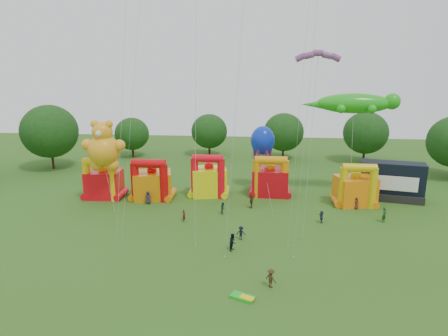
# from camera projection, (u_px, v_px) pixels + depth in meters

# --- Properties ---
(ground) EXTENTS (160.00, 160.00, 0.00)m
(ground) POSITION_uv_depth(u_px,v_px,m) (222.00, 307.00, 32.55)
(ground) COLOR #325518
(ground) RESTS_ON ground
(tree_ring) EXTENTS (119.80, 121.87, 12.07)m
(tree_ring) POSITION_uv_depth(u_px,v_px,m) (208.00, 232.00, 31.66)
(tree_ring) COLOR #352314
(tree_ring) RESTS_ON ground
(bouncy_castle_0) EXTENTS (5.19, 4.25, 6.32)m
(bouncy_castle_0) POSITION_uv_depth(u_px,v_px,m) (103.00, 182.00, 58.76)
(bouncy_castle_0) COLOR red
(bouncy_castle_0) RESTS_ON ground
(bouncy_castle_1) EXTENTS (6.29, 5.51, 6.24)m
(bouncy_castle_1) POSITION_uv_depth(u_px,v_px,m) (152.00, 183.00, 58.38)
(bouncy_castle_1) COLOR orange
(bouncy_castle_1) RESTS_ON ground
(bouncy_castle_2) EXTENTS (5.66, 4.86, 6.58)m
(bouncy_castle_2) POSITION_uv_depth(u_px,v_px,m) (209.00, 179.00, 59.71)
(bouncy_castle_2) COLOR yellow
(bouncy_castle_2) RESTS_ON ground
(bouncy_castle_3) EXTENTS (5.39, 4.36, 6.30)m
(bouncy_castle_3) POSITION_uv_depth(u_px,v_px,m) (270.00, 180.00, 59.91)
(bouncy_castle_3) COLOR red
(bouncy_castle_3) RESTS_ON ground
(bouncy_castle_4) EXTENTS (5.89, 5.14, 6.26)m
(bouncy_castle_4) POSITION_uv_depth(u_px,v_px,m) (355.00, 189.00, 55.71)
(bouncy_castle_4) COLOR orange
(bouncy_castle_4) RESTS_ON ground
(stage_trailer) EXTENTS (9.40, 5.09, 5.61)m
(stage_trailer) POSITION_uv_depth(u_px,v_px,m) (391.00, 181.00, 57.98)
(stage_trailer) COLOR black
(stage_trailer) RESTS_ON ground
(teddy_bear_kite) EXTENTS (6.21, 5.82, 11.95)m
(teddy_bear_kite) POSITION_uv_depth(u_px,v_px,m) (105.00, 159.00, 55.11)
(teddy_bear_kite) COLOR orange
(teddy_bear_kite) RESTS_ON ground
(gecko_kite) EXTENTS (14.14, 9.87, 15.30)m
(gecko_kite) POSITION_uv_depth(u_px,v_px,m) (353.00, 130.00, 57.06)
(gecko_kite) COLOR #20A818
(gecko_kite) RESTS_ON ground
(octopus_kite) EXTENTS (3.74, 12.66, 10.07)m
(octopus_kite) POSITION_uv_depth(u_px,v_px,m) (265.00, 164.00, 60.01)
(octopus_kite) COLOR #0C2BBE
(octopus_kite) RESTS_ON ground
(parafoil_kites) EXTENTS (26.54, 11.42, 31.40)m
(parafoil_kites) POSITION_uv_depth(u_px,v_px,m) (206.00, 112.00, 44.72)
(parafoil_kites) COLOR red
(parafoil_kites) RESTS_ON ground
(diamond_kites) EXTENTS (21.19, 15.96, 36.06)m
(diamond_kites) POSITION_uv_depth(u_px,v_px,m) (245.00, 92.00, 42.51)
(diamond_kites) COLOR #E0430A
(diamond_kites) RESTS_ON ground
(folded_kite_bundle) EXTENTS (2.23, 1.74, 0.31)m
(folded_kite_bundle) POSITION_uv_depth(u_px,v_px,m) (243.00, 297.00, 33.63)
(folded_kite_bundle) COLOR green
(folded_kite_bundle) RESTS_ON ground
(spectator_0) EXTENTS (0.96, 0.67, 1.86)m
(spectator_0) POSITION_uv_depth(u_px,v_px,m) (148.00, 198.00, 56.39)
(spectator_0) COLOR #23233A
(spectator_0) RESTS_ON ground
(spectator_1) EXTENTS (0.55, 0.66, 1.54)m
(spectator_1) POSITION_uv_depth(u_px,v_px,m) (184.00, 216.00, 50.06)
(spectator_1) COLOR #521719
(spectator_1) RESTS_ON ground
(spectator_2) EXTENTS (0.60, 0.77, 1.57)m
(spectator_2) POSITION_uv_depth(u_px,v_px,m) (223.00, 208.00, 52.72)
(spectator_2) COLOR #173B2A
(spectator_2) RESTS_ON ground
(spectator_3) EXTENTS (1.06, 0.65, 1.59)m
(spectator_3) POSITION_uv_depth(u_px,v_px,m) (241.00, 233.00, 44.87)
(spectator_3) COLOR black
(spectator_3) RESTS_ON ground
(spectator_4) EXTENTS (0.79, 1.23, 1.95)m
(spectator_4) POSITION_uv_depth(u_px,v_px,m) (251.00, 201.00, 54.77)
(spectator_4) COLOR #432F1B
(spectator_4) RESTS_ON ground
(spectator_5) EXTENTS (0.51, 1.45, 1.55)m
(spectator_5) POSITION_uv_depth(u_px,v_px,m) (321.00, 217.00, 49.71)
(spectator_5) COLOR #2A2F46
(spectator_5) RESTS_ON ground
(spectator_6) EXTENTS (0.99, 0.96, 1.72)m
(spectator_6) POSITION_uv_depth(u_px,v_px,m) (356.00, 203.00, 54.38)
(spectator_6) COLOR #582319
(spectator_6) RESTS_ON ground
(spectator_7) EXTENTS (0.83, 0.85, 1.97)m
(spectator_7) POSITION_uv_depth(u_px,v_px,m) (384.00, 215.00, 49.78)
(spectator_7) COLOR #183E1D
(spectator_7) RESTS_ON ground
(spectator_8) EXTENTS (0.97, 1.10, 1.90)m
(spectator_8) POSITION_uv_depth(u_px,v_px,m) (233.00, 242.00, 42.24)
(spectator_8) COLOR black
(spectator_8) RESTS_ON ground
(spectator_9) EXTENTS (1.28, 1.23, 1.75)m
(spectator_9) POSITION_uv_depth(u_px,v_px,m) (271.00, 278.00, 35.19)
(spectator_9) COLOR #3B2717
(spectator_9) RESTS_ON ground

